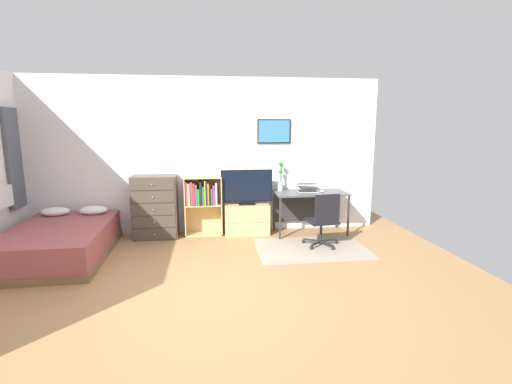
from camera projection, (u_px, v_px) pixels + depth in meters
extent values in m
plane|color=#A87A4C|center=(209.00, 289.00, 4.28)|extent=(7.20, 7.20, 0.00)
cube|color=white|center=(207.00, 156.00, 6.41)|extent=(6.12, 0.06, 2.70)
cube|color=black|center=(274.00, 131.00, 6.43)|extent=(0.59, 0.02, 0.42)
cube|color=teal|center=(274.00, 131.00, 6.42)|extent=(0.55, 0.01, 0.38)
cube|color=#4C515B|center=(14.00, 159.00, 5.61)|extent=(0.05, 0.40, 1.54)
cube|color=#9E937F|center=(311.00, 248.00, 5.69)|extent=(1.70, 1.20, 0.01)
cube|color=brown|center=(60.00, 254.00, 5.30)|extent=(1.40, 2.08, 0.10)
cube|color=#9E4C4C|center=(59.00, 239.00, 5.26)|extent=(1.36, 2.04, 0.35)
ellipsoid|color=white|center=(55.00, 212.00, 5.92)|extent=(0.45, 0.29, 0.14)
ellipsoid|color=white|center=(94.00, 210.00, 6.01)|extent=(0.45, 0.29, 0.14)
cube|color=#4C4238|center=(155.00, 207.00, 6.18)|extent=(0.73, 0.42, 1.06)
cube|color=#493F35|center=(155.00, 234.00, 6.04)|extent=(0.69, 0.01, 0.19)
sphere|color=#A59E8C|center=(155.00, 235.00, 6.03)|extent=(0.03, 0.03, 0.03)
cube|color=#493F35|center=(154.00, 222.00, 6.00)|extent=(0.69, 0.01, 0.19)
sphere|color=#A59E8C|center=(154.00, 222.00, 5.99)|extent=(0.03, 0.03, 0.03)
cube|color=#493F35|center=(154.00, 210.00, 5.97)|extent=(0.69, 0.01, 0.19)
sphere|color=#A59E8C|center=(153.00, 210.00, 5.95)|extent=(0.03, 0.03, 0.03)
cube|color=#493F35|center=(153.00, 197.00, 5.93)|extent=(0.69, 0.01, 0.19)
sphere|color=#A59E8C|center=(153.00, 197.00, 5.91)|extent=(0.03, 0.03, 0.03)
cube|color=#493F35|center=(152.00, 184.00, 5.89)|extent=(0.69, 0.01, 0.19)
sphere|color=#A59E8C|center=(152.00, 184.00, 5.88)|extent=(0.03, 0.03, 0.03)
cube|color=tan|center=(185.00, 206.00, 6.30)|extent=(0.02, 0.30, 1.02)
cube|color=tan|center=(221.00, 205.00, 6.38)|extent=(0.02, 0.30, 1.02)
cube|color=tan|center=(204.00, 234.00, 6.43)|extent=(0.64, 0.30, 0.02)
cube|color=tan|center=(203.00, 205.00, 6.34)|extent=(0.60, 0.30, 0.02)
cube|color=tan|center=(203.00, 177.00, 6.25)|extent=(0.60, 0.30, 0.02)
cube|color=tan|center=(204.00, 204.00, 6.48)|extent=(0.64, 0.01, 1.02)
cube|color=#8C388C|center=(187.00, 194.00, 6.23)|extent=(0.03, 0.21, 0.41)
cube|color=gold|center=(189.00, 194.00, 6.25)|extent=(0.04, 0.24, 0.38)
cube|color=#8C388C|center=(192.00, 193.00, 6.25)|extent=(0.03, 0.24, 0.41)
cube|color=red|center=(194.00, 194.00, 6.24)|extent=(0.04, 0.20, 0.38)
cube|color=#2D8C4C|center=(196.00, 195.00, 6.25)|extent=(0.03, 0.21, 0.36)
cube|color=#2D8C4C|center=(198.00, 197.00, 6.25)|extent=(0.03, 0.17, 0.28)
cube|color=black|center=(201.00, 193.00, 6.27)|extent=(0.04, 0.22, 0.40)
cube|color=#2D8C4C|center=(203.00, 195.00, 6.28)|extent=(0.03, 0.23, 0.32)
cube|color=gold|center=(205.00, 193.00, 6.28)|extent=(0.02, 0.23, 0.42)
cube|color=black|center=(206.00, 193.00, 6.26)|extent=(0.03, 0.18, 0.42)
cube|color=orange|center=(208.00, 194.00, 6.27)|extent=(0.02, 0.19, 0.38)
cube|color=black|center=(210.00, 195.00, 6.27)|extent=(0.02, 0.18, 0.36)
cube|color=#2D8C4C|center=(212.00, 196.00, 6.30)|extent=(0.02, 0.23, 0.29)
cube|color=#8C388C|center=(214.00, 195.00, 6.27)|extent=(0.04, 0.17, 0.33)
cube|color=white|center=(216.00, 194.00, 6.28)|extent=(0.03, 0.18, 0.38)
cube|color=tan|center=(247.00, 219.00, 6.43)|extent=(0.77, 0.40, 0.53)
cube|color=tan|center=(248.00, 222.00, 6.23)|extent=(0.77, 0.01, 0.02)
cube|color=black|center=(247.00, 204.00, 6.36)|extent=(0.28, 0.16, 0.02)
cube|color=black|center=(247.00, 202.00, 6.35)|extent=(0.06, 0.04, 0.05)
cube|color=black|center=(247.00, 186.00, 6.30)|extent=(0.89, 0.02, 0.55)
cube|color=black|center=(247.00, 186.00, 6.29)|extent=(0.86, 0.01, 0.52)
cube|color=#4C4C4F|center=(311.00, 193.00, 6.38)|extent=(1.24, 0.62, 0.03)
cube|color=#2D2D30|center=(280.00, 219.00, 6.10)|extent=(0.03, 0.03, 0.71)
cube|color=#2D2D30|center=(348.00, 216.00, 6.24)|extent=(0.03, 0.03, 0.71)
cube|color=#2D2D30|center=(274.00, 211.00, 6.64)|extent=(0.03, 0.03, 0.71)
cube|color=#2D2D30|center=(337.00, 209.00, 6.79)|extent=(0.03, 0.03, 0.71)
cube|color=#2D2D30|center=(306.00, 208.00, 6.73)|extent=(1.18, 0.02, 0.50)
cylinder|color=#232326|center=(336.00, 242.00, 5.91)|extent=(0.05, 0.05, 0.05)
cube|color=#232326|center=(329.00, 240.00, 5.87)|extent=(0.28, 0.07, 0.02)
cylinder|color=#232326|center=(319.00, 238.00, 6.12)|extent=(0.05, 0.05, 0.05)
cube|color=#232326|center=(320.00, 239.00, 5.97)|extent=(0.08, 0.28, 0.02)
cylinder|color=#232326|center=(303.00, 242.00, 5.94)|extent=(0.05, 0.05, 0.05)
cube|color=#232326|center=(312.00, 240.00, 5.88)|extent=(0.26, 0.16, 0.02)
cylinder|color=#232326|center=(311.00, 248.00, 5.63)|extent=(0.05, 0.05, 0.05)
cube|color=#232326|center=(316.00, 243.00, 5.73)|extent=(0.22, 0.21, 0.02)
cylinder|color=#232326|center=(333.00, 248.00, 5.61)|extent=(0.05, 0.05, 0.05)
cube|color=#232326|center=(327.00, 244.00, 5.72)|extent=(0.15, 0.27, 0.02)
cylinder|color=#232326|center=(321.00, 231.00, 5.81)|extent=(0.04, 0.04, 0.30)
cube|color=black|center=(321.00, 221.00, 5.78)|extent=(0.49, 0.49, 0.03)
cube|color=black|center=(327.00, 209.00, 5.54)|extent=(0.40, 0.09, 0.45)
cube|color=#B7B7BC|center=(308.00, 191.00, 6.41)|extent=(0.37, 0.27, 0.01)
cube|color=black|center=(308.00, 191.00, 6.40)|extent=(0.34, 0.24, 0.00)
cube|color=#B7B7BC|center=(307.00, 184.00, 6.53)|extent=(0.37, 0.25, 0.07)
cube|color=black|center=(307.00, 184.00, 6.52)|extent=(0.35, 0.23, 0.06)
ellipsoid|color=silver|center=(322.00, 191.00, 6.38)|extent=(0.06, 0.10, 0.03)
cylinder|color=silver|center=(280.00, 186.00, 6.50)|extent=(0.09, 0.09, 0.16)
cylinder|color=#3D8438|center=(281.00, 177.00, 6.47)|extent=(0.01, 0.01, 0.40)
sphere|color=#308B2C|center=(281.00, 165.00, 6.44)|extent=(0.07, 0.07, 0.07)
cylinder|color=#3D8438|center=(280.00, 180.00, 6.49)|extent=(0.01, 0.01, 0.30)
sphere|color=#308B2C|center=(280.00, 171.00, 6.46)|extent=(0.07, 0.07, 0.07)
cylinder|color=#3D8438|center=(280.00, 176.00, 6.46)|extent=(0.01, 0.01, 0.44)
sphere|color=#308B2C|center=(280.00, 164.00, 6.42)|extent=(0.07, 0.07, 0.07)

